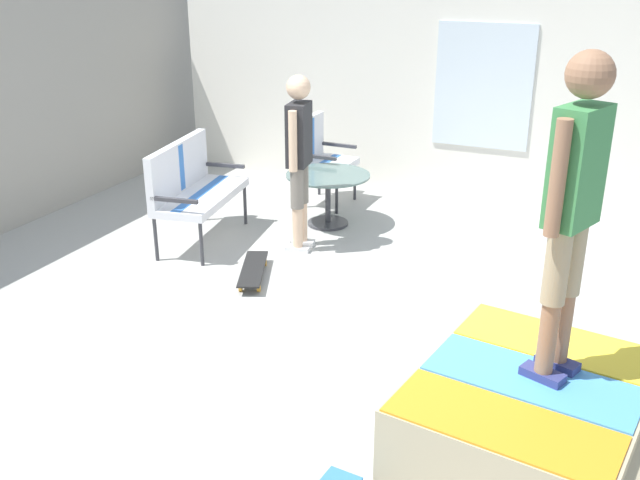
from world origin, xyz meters
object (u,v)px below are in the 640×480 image
(skate_ramp, at_px, (532,421))
(person_watching, at_px, (299,150))
(patio_bench, at_px, (191,183))
(patio_table, at_px, (328,189))
(patio_chair_near_house, at_px, (319,152))
(skateboard_by_bench, at_px, (253,269))
(person_skater, at_px, (574,195))

(skate_ramp, relative_size, person_watching, 1.24)
(patio_bench, relative_size, patio_table, 1.47)
(skate_ramp, bearing_deg, patio_table, 39.77)
(patio_bench, bearing_deg, patio_chair_near_house, -23.07)
(patio_chair_near_house, relative_size, person_watching, 0.59)
(skate_ramp, relative_size, patio_chair_near_house, 2.09)
(patio_table, relative_size, person_watching, 0.52)
(patio_bench, distance_m, skateboard_by_bench, 1.28)
(patio_bench, xyz_separation_m, person_watching, (0.25, -1.09, 0.39))
(skate_ramp, relative_size, person_skater, 1.19)
(patio_table, bearing_deg, person_watching, -179.30)
(person_skater, bearing_deg, person_watching, 48.91)
(patio_chair_near_house, distance_m, skateboard_by_bench, 2.29)
(person_watching, bearing_deg, skate_ramp, -132.85)
(patio_table, height_order, person_skater, person_skater)
(person_skater, bearing_deg, patio_chair_near_house, 39.68)
(patio_chair_near_house, distance_m, patio_table, 0.79)
(patio_table, relative_size, person_skater, 0.50)
(patio_chair_near_house, bearing_deg, patio_bench, 156.93)
(skate_ramp, height_order, patio_bench, patio_bench)
(patio_table, bearing_deg, skate_ramp, -140.23)
(person_watching, bearing_deg, patio_chair_near_house, 16.33)
(person_watching, distance_m, person_skater, 3.59)
(person_watching, relative_size, skateboard_by_bench, 2.11)
(patio_chair_near_house, bearing_deg, patio_table, -148.67)
(patio_table, bearing_deg, patio_bench, 131.94)
(patio_bench, distance_m, patio_chair_near_house, 1.76)
(patio_table, distance_m, person_skater, 4.24)
(person_skater, height_order, skateboard_by_bench, person_skater)
(person_skater, bearing_deg, skateboard_by_bench, 61.43)
(skate_ramp, distance_m, person_watching, 3.65)
(patio_bench, bearing_deg, skateboard_by_bench, -119.97)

